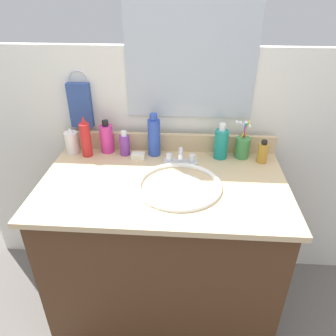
# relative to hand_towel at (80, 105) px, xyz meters

# --- Properties ---
(ground_plane) EXTENTS (6.00, 6.00, 0.00)m
(ground_plane) POSITION_rel_hand_towel_xyz_m (0.43, -0.32, -1.02)
(ground_plane) COLOR #66605B
(vanity_cabinet) EXTENTS (1.03, 0.58, 0.78)m
(vanity_cabinet) POSITION_rel_hand_towel_xyz_m (0.43, -0.32, -0.63)
(vanity_cabinet) COLOR #4C2D19
(vanity_cabinet) RESTS_ON ground_plane
(countertop) EXTENTS (1.07, 0.63, 0.02)m
(countertop) POSITION_rel_hand_towel_xyz_m (0.43, -0.32, -0.23)
(countertop) COLOR #D1B284
(countertop) RESTS_ON vanity_cabinet
(backsplash) EXTENTS (1.07, 0.02, 0.09)m
(backsplash) POSITION_rel_hand_towel_xyz_m (0.43, -0.02, -0.17)
(backsplash) COLOR #D1B284
(backsplash) RESTS_ON countertop
(back_wall) EXTENTS (2.17, 0.04, 1.30)m
(back_wall) POSITION_rel_hand_towel_xyz_m (0.43, 0.04, -0.37)
(back_wall) COLOR white
(back_wall) RESTS_ON ground_plane
(mirror_panel) EXTENTS (0.60, 0.01, 0.56)m
(mirror_panel) POSITION_rel_hand_towel_xyz_m (0.53, 0.02, 0.23)
(mirror_panel) COLOR #B2BCC6
(towel_ring) EXTENTS (0.10, 0.01, 0.10)m
(towel_ring) POSITION_rel_hand_towel_xyz_m (0.00, 0.02, 0.12)
(towel_ring) COLOR silver
(hand_towel) EXTENTS (0.11, 0.04, 0.22)m
(hand_towel) POSITION_rel_hand_towel_xyz_m (0.00, 0.00, 0.00)
(hand_towel) COLOR #334C8C
(sink_basin) EXTENTS (0.37, 0.37, 0.11)m
(sink_basin) POSITION_rel_hand_towel_xyz_m (0.50, -0.36, -0.25)
(sink_basin) COLOR white
(sink_basin) RESTS_ON countertop
(faucet) EXTENTS (0.16, 0.10, 0.08)m
(faucet) POSITION_rel_hand_towel_xyz_m (0.50, -0.16, -0.19)
(faucet) COLOR silver
(faucet) RESTS_ON countertop
(bottle_oil_amber) EXTENTS (0.05, 0.05, 0.11)m
(bottle_oil_amber) POSITION_rel_hand_towel_xyz_m (0.89, -0.12, -0.17)
(bottle_oil_amber) COLOR gold
(bottle_oil_amber) RESTS_ON countertop
(bottle_shampoo_blue) EXTENTS (0.06, 0.06, 0.21)m
(bottle_shampoo_blue) POSITION_rel_hand_towel_xyz_m (0.37, -0.07, -0.12)
(bottle_shampoo_blue) COLOR #2D4CB2
(bottle_shampoo_blue) RESTS_ON countertop
(bottle_soap_pink) EXTENTS (0.07, 0.07, 0.17)m
(bottle_soap_pink) POSITION_rel_hand_towel_xyz_m (0.13, -0.06, -0.15)
(bottle_soap_pink) COLOR #D8338C
(bottle_soap_pink) RESTS_ON countertop
(bottle_spray_red) EXTENTS (0.05, 0.05, 0.21)m
(bottle_spray_red) POSITION_rel_hand_towel_xyz_m (0.04, -0.11, -0.13)
(bottle_spray_red) COLOR red
(bottle_spray_red) RESTS_ON countertop
(bottle_mouthwash_teal) EXTENTS (0.07, 0.07, 0.18)m
(bottle_mouthwash_teal) POSITION_rel_hand_towel_xyz_m (0.69, -0.08, -0.14)
(bottle_mouthwash_teal) COLOR teal
(bottle_mouthwash_teal) RESTS_ON countertop
(bottle_cream_purple) EXTENTS (0.05, 0.05, 0.12)m
(bottle_cream_purple) POSITION_rel_hand_towel_xyz_m (0.22, -0.08, -0.16)
(bottle_cream_purple) COLOR #7A3899
(bottle_cream_purple) RESTS_ON countertop
(bottle_lotion_white) EXTENTS (0.07, 0.07, 0.13)m
(bottle_lotion_white) POSITION_rel_hand_towel_xyz_m (-0.04, -0.08, -0.16)
(bottle_lotion_white) COLOR white
(bottle_lotion_white) RESTS_ON countertop
(cup_green) EXTENTS (0.08, 0.08, 0.19)m
(cup_green) POSITION_rel_hand_towel_xyz_m (0.80, -0.07, -0.16)
(cup_green) COLOR #3F8C47
(cup_green) RESTS_ON countertop
(soap_bar) EXTENTS (0.06, 0.04, 0.02)m
(soap_bar) POSITION_rel_hand_towel_xyz_m (0.29, -0.12, -0.21)
(soap_bar) COLOR white
(soap_bar) RESTS_ON countertop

